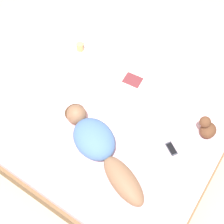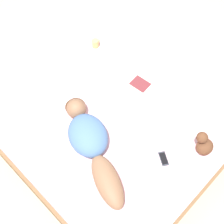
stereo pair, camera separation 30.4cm
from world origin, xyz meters
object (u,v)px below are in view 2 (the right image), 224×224
Objects in this scene: person at (91,142)px; coffee_mug at (95,43)px; cell_phone at (164,159)px; open_magazine at (134,91)px.

person is 10.68× the size of coffee_mug.
coffee_mug is (0.90, 0.88, -0.05)m from person.
cell_phone is at bearing -109.86° from coffee_mug.
open_magazine is 0.79m from cell_phone.
open_magazine is (0.74, 0.14, -0.09)m from person.
open_magazine is at bearing -101.92° from coffee_mug.
person reaches higher than cell_phone.
cell_phone is (0.38, -0.56, -0.09)m from person.
open_magazine is 3.18× the size of cell_phone.
cell_phone is (-0.52, -1.44, -0.04)m from coffee_mug.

